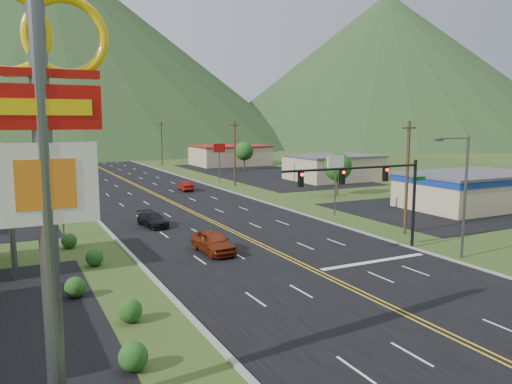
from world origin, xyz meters
name	(u,v)px	position (x,y,z in m)	size (l,w,h in m)	color
ground	(461,341)	(0.00, 0.00, 0.00)	(500.00, 500.00, 0.00)	#284317
road	(461,341)	(0.00, 0.00, 0.00)	(20.00, 460.00, 0.04)	black
pylon_sign	(43,143)	(-17.00, 2.00, 9.30)	(4.32, 0.60, 14.00)	#59595E
traffic_signal	(375,184)	(6.48, 14.00, 5.33)	(13.10, 0.43, 7.00)	black
streetlight_east	(462,188)	(11.18, 10.00, 5.18)	(3.28, 0.25, 9.00)	#59595E
streetlight_west	(51,152)	(-11.68, 70.00, 5.18)	(3.28, 0.25, 9.00)	#59595E
building_east_near	(470,188)	(30.00, 25.00, 2.27)	(15.40, 10.40, 4.10)	#CCB38D
building_east_mid	(333,167)	(32.00, 55.00, 2.16)	(14.40, 11.40, 4.30)	#CCB38D
building_east_far	(230,155)	(28.00, 90.00, 2.26)	(16.40, 12.40, 4.50)	#CCB38D
pole_sign_west_a	(61,180)	(-14.00, 30.00, 5.05)	(2.00, 0.18, 6.40)	#59595E
pole_sign_west_b	(43,161)	(-14.00, 52.00, 5.05)	(2.00, 0.18, 6.40)	#59595E
pole_sign_east_a	(336,168)	(13.00, 28.00, 5.05)	(2.00, 0.18, 6.40)	#59595E
pole_sign_east_b	(219,152)	(13.00, 60.00, 5.05)	(2.00, 0.18, 6.40)	#59595E
tree_east_a	(338,167)	(22.00, 40.00, 3.89)	(3.84, 3.84, 5.82)	#382314
tree_east_b	(244,151)	(26.00, 78.00, 3.89)	(3.84, 3.84, 5.82)	#382314
utility_pole_a	(407,177)	(13.50, 18.00, 5.13)	(1.60, 0.28, 10.00)	#382314
utility_pole_b	(235,153)	(13.50, 55.00, 5.13)	(1.60, 0.28, 10.00)	#382314
utility_pole_c	(162,143)	(13.50, 95.00, 5.13)	(1.60, 0.28, 10.00)	#382314
utility_pole_d	(124,138)	(13.50, 135.00, 5.13)	(1.60, 0.28, 10.00)	#382314
mountain_n	(45,44)	(0.00, 220.00, 42.50)	(220.00, 220.00, 85.00)	#1D3E1C
mountain_ne	(385,69)	(147.84, 176.19, 35.00)	(180.00, 180.00, 70.00)	#1D3E1C
car_red_near	(213,242)	(-4.36, 19.46, 0.85)	(2.01, 4.99, 1.70)	maroon
car_dark_mid	(153,220)	(-5.92, 31.00, 0.66)	(1.84, 4.52, 1.31)	black
car_red_far	(186,186)	(4.94, 53.37, 0.70)	(1.49, 4.26, 1.40)	maroon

